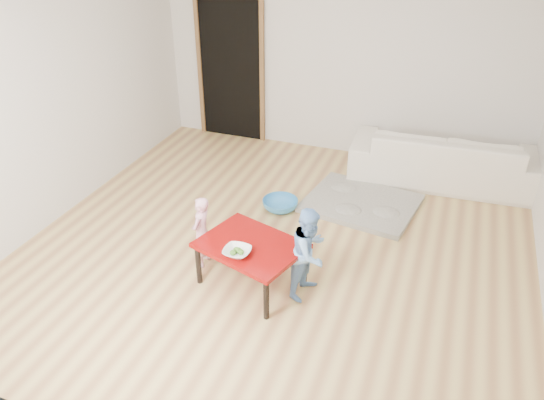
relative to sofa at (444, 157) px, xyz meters
The scene contains 13 objects.
floor 2.53m from the sofa, 125.27° to the right, with size 5.00×5.00×0.01m, color #AB7949.
back_wall 1.80m from the sofa, 162.75° to the left, with size 5.00×0.02×2.60m, color silver.
left_wall 4.55m from the sofa, 152.57° to the right, with size 0.02×5.00×2.60m, color silver.
doorway 3.16m from the sofa, behind, with size 1.02×0.08×2.11m, color brown, non-canonical shape.
sofa is the anchor object (origin of this frame).
cushion 0.50m from the sofa, 150.35° to the right, with size 0.44×0.39×0.12m, color #FFA21C.
red_table 3.10m from the sofa, 118.54° to the right, with size 0.89×0.67×0.45m, color #7C0806, non-canonical shape.
bowl 3.29m from the sofa, 117.71° to the right, with size 0.24×0.24×0.06m, color white.
broccoli 3.29m from the sofa, 117.71° to the right, with size 0.12×0.12×0.06m, color #2D5919, non-canonical shape.
child_pink 3.30m from the sofa, 128.13° to the right, with size 0.27×0.18×0.74m, color pink.
child_blue 2.81m from the sofa, 109.80° to the right, with size 0.42×0.33×0.87m, color #6C9DFA.
basin 2.18m from the sofa, 140.52° to the right, with size 0.41×0.41×0.13m, color #3282BF.
blanket 1.30m from the sofa, 130.21° to the right, with size 1.22×1.02×0.06m, color #AFA99A, non-canonical shape.
Camera 1 is at (1.49, -4.25, 3.17)m, focal length 35.00 mm.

